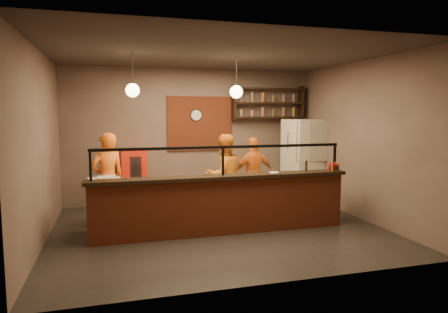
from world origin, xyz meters
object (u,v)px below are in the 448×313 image
object	(u,v)px
cook_left	(108,179)
cook_right	(254,174)
wall_clock	(196,115)
cook_mid	(224,175)
pizza_dough	(205,179)
red_cooler	(132,179)
condiment_caddy	(334,168)
pepper_mill	(306,166)
fridge	(304,161)

from	to	relation	value
cook_left	cook_right	bearing A→B (deg)	162.39
wall_clock	cook_mid	size ratio (longest dim) A/B	0.17
pizza_dough	wall_clock	bearing A→B (deg)	82.50
red_cooler	condiment_caddy	world-z (taller)	red_cooler
wall_clock	red_cooler	bearing A→B (deg)	-168.78
wall_clock	cook_left	world-z (taller)	wall_clock
wall_clock	pepper_mill	world-z (taller)	wall_clock
cook_left	cook_mid	xyz separation A→B (m)	(2.34, 0.01, -0.03)
cook_mid	cook_left	bearing A→B (deg)	-11.45
cook_mid	red_cooler	world-z (taller)	cook_mid
fridge	pepper_mill	size ratio (longest dim) A/B	10.04
cook_mid	pizza_dough	distance (m)	0.85
cook_left	fridge	xyz separation A→B (m)	(4.57, 0.80, 0.11)
cook_mid	pizza_dough	bearing A→B (deg)	37.96
wall_clock	fridge	size ratio (longest dim) A/B	0.15
fridge	red_cooler	bearing A→B (deg)	164.39
pepper_mill	pizza_dough	bearing A→B (deg)	164.65
condiment_caddy	pizza_dough	bearing A→B (deg)	166.21
cook_mid	red_cooler	xyz separation A→B (m)	(-1.83, 1.23, -0.19)
fridge	condiment_caddy	world-z (taller)	fridge
cook_right	condiment_caddy	distance (m)	1.86
cook_right	fridge	bearing A→B (deg)	-165.59
pizza_dough	red_cooler	bearing A→B (deg)	124.16
wall_clock	red_cooler	world-z (taller)	wall_clock
condiment_caddy	pepper_mill	distance (m)	0.55
cook_left	red_cooler	bearing A→B (deg)	-134.84
cook_left	pizza_dough	distance (m)	1.90
cook_mid	fridge	distance (m)	2.38
cook_mid	pepper_mill	distance (m)	1.76
cook_mid	pizza_dough	xyz separation A→B (m)	(-0.55, -0.65, 0.05)
fridge	pepper_mill	world-z (taller)	fridge
pizza_dough	condiment_caddy	distance (m)	2.47
cook_mid	cook_right	bearing A→B (deg)	-172.95
cook_right	pizza_dough	world-z (taller)	cook_right
cook_mid	wall_clock	bearing A→B (deg)	-91.85
wall_clock	cook_left	bearing A→B (deg)	-143.27
cook_mid	red_cooler	distance (m)	2.21
red_cooler	pizza_dough	xyz separation A→B (m)	(1.27, -1.88, 0.23)
cook_mid	fridge	world-z (taller)	fridge
wall_clock	cook_left	xyz separation A→B (m)	(-2.07, -1.55, -1.21)
fridge	cook_right	bearing A→B (deg)	-169.54
cook_mid	cook_right	size ratio (longest dim) A/B	1.06
cook_mid	condiment_caddy	size ratio (longest dim) A/B	9.75
cook_right	red_cooler	bearing A→B (deg)	-26.13
pizza_dough	fridge	bearing A→B (deg)	27.28
cook_right	condiment_caddy	size ratio (longest dim) A/B	9.23
fridge	cook_mid	bearing A→B (deg)	-169.96
wall_clock	condiment_caddy	world-z (taller)	wall_clock
red_cooler	pizza_dough	world-z (taller)	red_cooler
cook_right	red_cooler	distance (m)	2.77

